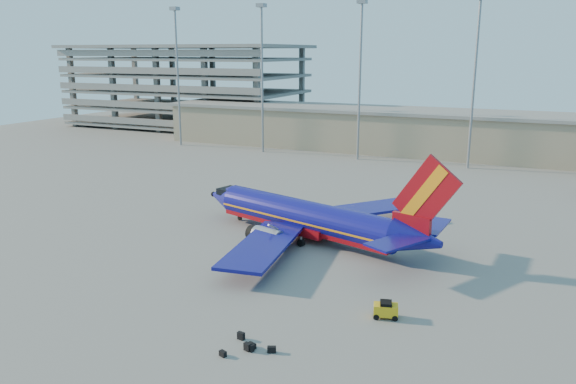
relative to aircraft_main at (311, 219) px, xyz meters
The scene contains 7 objects.
ground 5.25m from the aircraft_main, behind, with size 220.00×220.00×0.00m, color slate.
terminal_building 59.07m from the aircraft_main, 84.79° to the left, with size 122.00×16.00×8.50m.
parking_garage 100.65m from the aircraft_main, 131.68° to the left, with size 62.00×32.00×21.40m.
light_mast_row 49.21m from the aircraft_main, 89.55° to the left, with size 101.60×1.60×28.65m.
aircraft_main is the anchor object (origin of this frame).
baggage_tug 19.16m from the aircraft_main, 50.38° to the right, with size 2.08×1.57×1.33m.
luggage_pile 23.74m from the aircraft_main, 78.04° to the right, with size 3.36×2.88×0.55m.
Camera 1 is at (26.28, -54.18, 19.68)m, focal length 35.00 mm.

